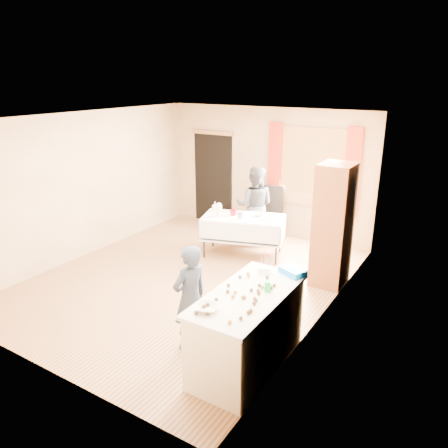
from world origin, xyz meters
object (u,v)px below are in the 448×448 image
Objects in this scene: cabinet at (333,226)px; girl at (190,298)px; party_table at (243,232)px; chair at (270,224)px; counter at (247,330)px; woman at (255,206)px.

girl is (-0.85, -2.61, -0.31)m from cabinet.
party_table is 1.05m from chair.
chair is 0.81× the size of girl.
cabinet is 1.21× the size of counter.
counter is 0.98× the size of party_table.
counter is at bearing -83.07° from chair.
woman is (-1.77, 3.48, 0.32)m from counter.
party_table is at bearing 171.32° from cabinet.
counter is 0.78m from girl.
counter is at bearing -92.25° from cabinet.
counter is at bearing 110.62° from girl.
chair reaches higher than counter.
cabinet is 2.60m from counter.
cabinet is 2.76m from girl.
counter is at bearing -77.41° from party_table.
girl is (0.90, -2.88, 0.22)m from party_table.
chair is at bearing 142.27° from cabinet.
cabinet is 1.26× the size of woman.
chair is (-1.59, 3.86, -0.13)m from counter.
chair is 0.70× the size of woman.
girl is 0.86× the size of woman.
girl is at bearing 85.25° from woman.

